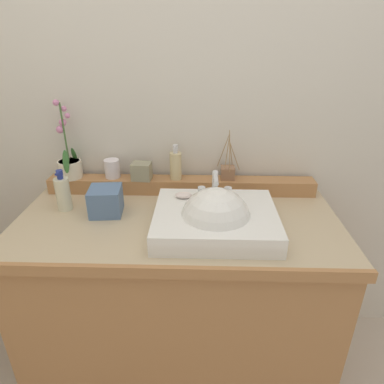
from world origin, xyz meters
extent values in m
cube|color=#C0B2A1|center=(0.00, 0.00, -0.05)|extent=(3.06, 3.82, 0.10)
cube|color=silver|center=(0.00, 0.43, 1.34)|extent=(3.06, 0.20, 2.67)
cube|color=#AE7747|center=(0.00, 0.00, 0.41)|extent=(1.31, 0.62, 0.81)
cube|color=tan|center=(0.00, 0.00, 0.83)|extent=(1.34, 0.64, 0.04)
cube|color=#AE7747|center=(0.00, -0.32, 0.83)|extent=(1.34, 0.02, 0.04)
cube|color=#AE7747|center=(0.00, 0.26, 0.88)|extent=(1.26, 0.09, 0.07)
cube|color=white|center=(0.15, -0.07, 0.89)|extent=(0.47, 0.40, 0.08)
sphere|color=white|center=(0.15, -0.09, 0.88)|extent=(0.28, 0.28, 0.28)
cylinder|color=silver|center=(0.15, 0.07, 0.98)|extent=(0.02, 0.02, 0.10)
cylinder|color=silver|center=(0.15, 0.01, 1.03)|extent=(0.02, 0.11, 0.02)
sphere|color=silver|center=(0.15, 0.07, 1.03)|extent=(0.03, 0.03, 0.03)
cylinder|color=silver|center=(0.10, 0.07, 0.94)|extent=(0.03, 0.03, 0.04)
cylinder|color=silver|center=(0.21, 0.07, 0.94)|extent=(0.03, 0.03, 0.04)
ellipsoid|color=silver|center=(0.02, 0.04, 0.94)|extent=(0.07, 0.04, 0.02)
cylinder|color=silver|center=(-0.52, 0.26, 0.96)|extent=(0.11, 0.11, 0.08)
cylinder|color=tan|center=(-0.52, 0.26, 0.99)|extent=(0.09, 0.09, 0.01)
cylinder|color=#476B38|center=(-0.52, 0.26, 1.14)|extent=(0.01, 0.01, 0.27)
ellipsoid|color=#387033|center=(-0.51, 0.30, 1.02)|extent=(0.03, 0.03, 0.08)
ellipsoid|color=#387033|center=(-0.52, 0.21, 1.02)|extent=(0.03, 0.03, 0.11)
sphere|color=#CE7AA9|center=(-0.54, 0.27, 1.15)|extent=(0.03, 0.03, 0.03)
sphere|color=#CE7AA9|center=(-0.53, 0.28, 1.18)|extent=(0.03, 0.03, 0.03)
sphere|color=#CE7AA9|center=(-0.50, 0.28, 1.21)|extent=(0.02, 0.02, 0.02)
sphere|color=#CE7AA9|center=(-0.52, 0.28, 1.24)|extent=(0.03, 0.03, 0.03)
sphere|color=#CE7AA9|center=(-0.54, 0.26, 1.27)|extent=(0.03, 0.03, 0.03)
cylinder|color=#D1BF8C|center=(-0.02, 0.26, 0.98)|extent=(0.05, 0.05, 0.13)
cylinder|color=silver|center=(-0.02, 0.26, 1.05)|extent=(0.02, 0.02, 0.02)
cylinder|color=silver|center=(-0.02, 0.26, 1.07)|extent=(0.02, 0.02, 0.02)
cylinder|color=silver|center=(-0.02, 0.25, 1.08)|extent=(0.01, 0.03, 0.01)
cylinder|color=white|center=(-0.33, 0.27, 0.96)|extent=(0.07, 0.07, 0.09)
cube|color=#906649|center=(0.22, 0.27, 0.95)|extent=(0.06, 0.06, 0.06)
cylinder|color=#9E7A4C|center=(0.25, 0.27, 1.03)|extent=(0.06, 0.01, 0.14)
cylinder|color=#9E7A4C|center=(0.23, 0.30, 1.04)|extent=(0.03, 0.05, 0.15)
cylinder|color=#9E7A4C|center=(0.20, 0.29, 1.05)|extent=(0.05, 0.04, 0.17)
cylinder|color=#9E7A4C|center=(0.21, 0.26, 1.04)|extent=(0.02, 0.02, 0.15)
cylinder|color=#9E7A4C|center=(0.22, 0.25, 1.06)|extent=(0.01, 0.04, 0.19)
cube|color=gray|center=(-0.18, 0.25, 0.96)|extent=(0.09, 0.08, 0.08)
cylinder|color=beige|center=(-0.49, 0.07, 0.92)|extent=(0.06, 0.06, 0.14)
cylinder|color=navy|center=(-0.49, 0.07, 1.00)|extent=(0.02, 0.02, 0.02)
cylinder|color=navy|center=(-0.49, 0.07, 1.02)|extent=(0.03, 0.03, 0.02)
cylinder|color=navy|center=(-0.49, 0.06, 1.02)|extent=(0.01, 0.03, 0.01)
cube|color=slate|center=(-0.30, 0.04, 0.90)|extent=(0.14, 0.14, 0.11)
camera|label=1|loc=(0.10, -1.22, 1.55)|focal=31.81mm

